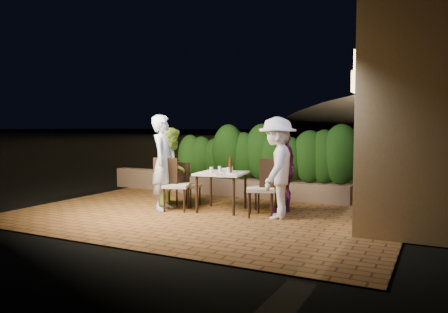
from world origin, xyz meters
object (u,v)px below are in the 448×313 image
Objects in this scene: beer_bottle at (230,164)px; diner_white at (277,168)px; diner_green at (173,166)px; diner_purple at (284,171)px; chair_left_front at (176,184)px; parapet_lamp at (163,167)px; chair_right_back at (266,189)px; bowl at (224,170)px; dining_table at (222,192)px; chair_right_front at (261,188)px; chair_left_back at (188,185)px; diner_blue at (163,163)px.

diner_white reaches higher than beer_bottle.
diner_green is 2.34m from diner_purple.
chair_left_front reaches higher than parapet_lamp.
chair_right_back is at bearing 24.57° from beer_bottle.
diner_green reaches higher than chair_left_front.
bowl is 1.36m from diner_white.
diner_white is (1.98, 0.22, 0.39)m from chair_left_front.
dining_table is at bearing -35.08° from parapet_lamp.
bowl is 0.10× the size of diner_white.
beer_bottle is at bearing -44.33° from bowl.
chair_left_front is 1.69m from chair_right_front.
bowl is 1.11m from chair_right_front.
diner_blue reaches higher than chair_left_back.
diner_white is 12.89× the size of parapet_lamp.
diner_purple is (1.22, 0.11, 0.02)m from bowl.
chair_left_front reaches higher than chair_left_back.
beer_bottle is 1.79× the size of bowl.
beer_bottle reaches higher than dining_table.
chair_right_front is 7.56× the size of parapet_lamp.
diner_green is (-1.20, 0.11, 0.43)m from dining_table.
chair_right_front is (0.87, -0.16, 0.15)m from dining_table.
chair_right_back is at bearing -84.41° from diner_blue.
diner_white is (0.40, -0.48, 0.47)m from chair_right_back.
diner_white is at bearing -4.79° from chair_left_back.
diner_blue is at bearing 179.57° from diner_green.
chair_left_front is at bearing -136.45° from bowl.
diner_blue is at bearing -159.33° from beer_bottle.
diner_green is at bearing -173.19° from chair_left_back.
chair_right_front is 0.67× the size of diner_purple.
bowl is at bearing 23.87° from chair_left_front.
chair_right_back is (-0.09, 0.49, -0.09)m from chair_right_front.
beer_bottle is 2.33× the size of parapet_lamp.
diner_purple is (0.34, 0.08, 0.36)m from chair_right_back.
chair_right_back is 2.06m from diner_blue.
diner_white reaches higher than chair_right_front.
parapet_lamp is at bearing 110.12° from chair_left_front.
diner_blue is 1.17× the size of diner_purple.
diner_purple reaches higher than dining_table.
dining_table is 3.26m from parapet_lamp.
diner_green is 2.30m from parapet_lamp.
diner_blue is 13.27× the size of parapet_lamp.
diner_green is (-0.40, 0.47, 0.29)m from chair_left_front.
bowl is at bearing -46.35° from chair_right_front.
chair_left_front is 2.09m from diner_purple.
beer_bottle is 1.36m from diner_green.
diner_purple is (0.25, 0.57, 0.26)m from chair_right_front.
bowl is 1.00m from chair_left_front.
chair_right_back is at bearing -24.07° from parapet_lamp.
chair_left_front is 1.73m from chair_right_back.
dining_table is 0.90m from chair_right_front.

